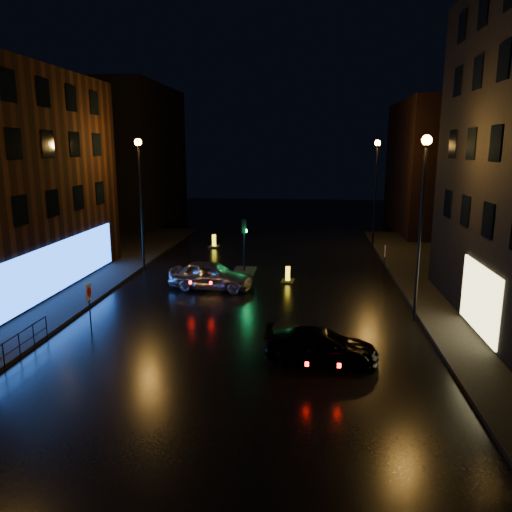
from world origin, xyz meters
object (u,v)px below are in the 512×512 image
object	(u,v)px
dark_sedan	(321,346)
traffic_signal	(244,265)
silver_hatchback	(211,275)
road_sign_right	(385,254)
bollard_near	(288,278)
road_sign_left	(89,296)
bollard_far	(214,244)

from	to	relation	value
dark_sedan	traffic_signal	bearing A→B (deg)	20.74
traffic_signal	silver_hatchback	distance (m)	4.17
traffic_signal	road_sign_right	bearing A→B (deg)	-2.36
bollard_near	road_sign_right	size ratio (longest dim) A/B	0.56
dark_sedan	road_sign_right	xyz separation A→B (m)	(4.10, 12.72, 0.89)
silver_hatchback	dark_sedan	world-z (taller)	silver_hatchback
bollard_near	road_sign_left	xyz separation A→B (m)	(-8.16, -9.09, 1.40)
dark_sedan	road_sign_left	world-z (taller)	road_sign_left
silver_hatchback	bollard_far	world-z (taller)	silver_hatchback
traffic_signal	bollard_near	distance (m)	3.47
traffic_signal	dark_sedan	bearing A→B (deg)	-70.69
bollard_near	bollard_far	world-z (taller)	bollard_far
bollard_far	dark_sedan	bearing A→B (deg)	-64.94
traffic_signal	bollard_near	bearing A→B (deg)	-34.33
road_sign_left	road_sign_right	distance (m)	17.59
silver_hatchback	bollard_near	world-z (taller)	silver_hatchback
traffic_signal	silver_hatchback	size ratio (longest dim) A/B	0.74
silver_hatchback	road_sign_right	size ratio (longest dim) A/B	2.34
bollard_far	bollard_near	bearing A→B (deg)	-53.30
traffic_signal	bollard_far	xyz separation A→B (m)	(-3.47, 7.94, -0.28)
dark_sedan	bollard_far	distance (m)	22.51
road_sign_left	dark_sedan	bearing A→B (deg)	-16.57
dark_sedan	road_sign_left	distance (m)	10.14
dark_sedan	bollard_far	xyz separation A→B (m)	(-8.05, 21.02, -0.39)
traffic_signal	road_sign_right	world-z (taller)	traffic_signal
dark_sedan	bollard_far	world-z (taller)	dark_sedan
dark_sedan	road_sign_right	distance (m)	13.39
road_sign_right	bollard_far	bearing A→B (deg)	-28.35
bollard_far	road_sign_right	xyz separation A→B (m)	(12.14, -8.30, 1.28)
road_sign_left	road_sign_right	world-z (taller)	road_sign_left
traffic_signal	road_sign_left	size ratio (longest dim) A/B	1.61
bollard_near	road_sign_right	xyz separation A→B (m)	(5.82, 1.59, 1.30)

